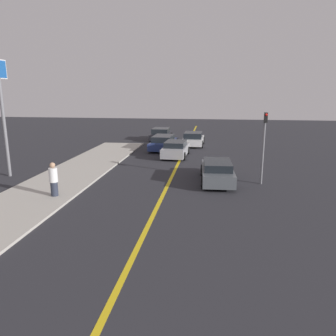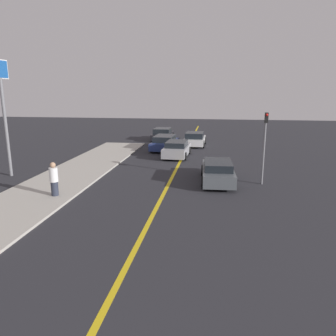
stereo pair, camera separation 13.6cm
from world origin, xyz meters
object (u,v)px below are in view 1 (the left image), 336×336
(car_ahead_center, at_px, (176,149))
(roadside_sign, at_px, (1,95))
(pedestrian_mid_group, at_px, (54,179))
(car_far_distant, at_px, (163,143))
(car_parked_left_lot, at_px, (193,139))
(traffic_light, at_px, (264,141))
(car_oncoming_far, at_px, (161,134))
(car_near_right_lane, at_px, (217,171))

(car_ahead_center, bearing_deg, roadside_sign, -139.37)
(pedestrian_mid_group, bearing_deg, car_ahead_center, 66.64)
(roadside_sign, bearing_deg, car_far_distant, 52.35)
(car_ahead_center, bearing_deg, pedestrian_mid_group, -110.72)
(car_parked_left_lot, xyz_separation_m, traffic_light, (4.63, -12.71, 1.85))
(car_ahead_center, bearing_deg, car_oncoming_far, 109.12)
(car_parked_left_lot, relative_size, car_oncoming_far, 0.96)
(pedestrian_mid_group, bearing_deg, car_far_distant, 76.70)
(car_near_right_lane, relative_size, car_parked_left_lot, 1.15)
(roadside_sign, bearing_deg, car_ahead_center, 38.00)
(car_far_distant, distance_m, car_oncoming_far, 5.55)
(car_oncoming_far, bearing_deg, car_ahead_center, -72.94)
(car_ahead_center, bearing_deg, car_far_distant, 118.11)
(car_ahead_center, height_order, car_far_distant, car_far_distant)
(car_parked_left_lot, xyz_separation_m, pedestrian_mid_group, (-5.83, -16.59, 0.31))
(car_near_right_lane, bearing_deg, pedestrian_mid_group, -155.86)
(traffic_light, distance_m, roadside_sign, 15.39)
(car_ahead_center, xyz_separation_m, roadside_sign, (-9.51, -7.43, 4.27))
(car_ahead_center, relative_size, pedestrian_mid_group, 2.50)
(car_parked_left_lot, height_order, traffic_light, traffic_light)
(pedestrian_mid_group, height_order, roadside_sign, roadside_sign)
(car_oncoming_far, height_order, pedestrian_mid_group, pedestrian_mid_group)
(car_near_right_lane, relative_size, car_oncoming_far, 1.10)
(car_parked_left_lot, bearing_deg, car_near_right_lane, -78.91)
(car_near_right_lane, height_order, car_parked_left_lot, car_parked_left_lot)
(car_near_right_lane, height_order, car_ahead_center, car_ahead_center)
(car_parked_left_lot, relative_size, roadside_sign, 0.57)
(car_ahead_center, relative_size, roadside_sign, 0.61)
(car_parked_left_lot, distance_m, roadside_sign, 17.28)
(car_far_distant, bearing_deg, pedestrian_mid_group, -100.25)
(car_far_distant, bearing_deg, car_oncoming_far, 104.11)
(car_far_distant, height_order, roadside_sign, roadside_sign)
(car_parked_left_lot, bearing_deg, car_far_distant, -133.49)
(car_oncoming_far, bearing_deg, traffic_light, -61.77)
(car_parked_left_lot, distance_m, car_oncoming_far, 4.62)
(car_ahead_center, height_order, roadside_sign, roadside_sign)
(traffic_light, bearing_deg, car_far_distant, 124.98)
(car_near_right_lane, xyz_separation_m, car_ahead_center, (-3.21, 7.02, -0.00))
(car_near_right_lane, xyz_separation_m, car_oncoming_far, (-5.72, 15.49, 0.01))
(car_far_distant, height_order, pedestrian_mid_group, pedestrian_mid_group)
(car_ahead_center, xyz_separation_m, car_parked_left_lot, (1.06, 5.55, 0.01))
(car_ahead_center, distance_m, roadside_sign, 12.81)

